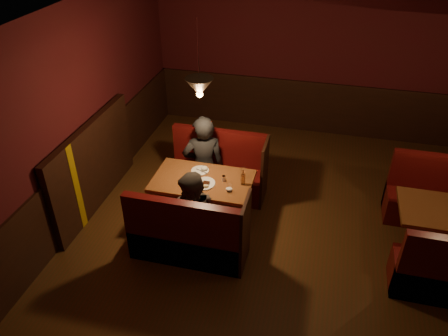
% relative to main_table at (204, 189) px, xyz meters
% --- Properties ---
extents(room, '(6.02, 7.02, 2.92)m').
position_rel_main_table_xyz_m(room, '(0.97, -0.31, 0.50)').
color(room, '#5B2D15').
rests_on(room, ground).
extents(main_table, '(1.34, 0.81, 0.94)m').
position_rel_main_table_xyz_m(main_table, '(0.00, 0.00, 0.00)').
color(main_table, '#5D2B0F').
rests_on(main_table, ground).
extents(main_bench_far, '(1.47, 0.53, 1.01)m').
position_rel_main_table_xyz_m(main_bench_far, '(0.01, 0.76, -0.23)').
color(main_bench_far, '#510606').
rests_on(main_bench_far, ground).
extents(main_bench_near, '(1.47, 0.53, 1.01)m').
position_rel_main_table_xyz_m(main_bench_near, '(0.01, -0.76, -0.23)').
color(main_bench_near, '#510606').
rests_on(main_bench_near, ground).
extents(second_table, '(1.24, 0.79, 0.70)m').
position_rel_main_table_xyz_m(second_table, '(3.15, 0.11, -0.03)').
color(second_table, '#5D2B0F').
rests_on(second_table, ground).
extents(second_bench_far, '(1.37, 0.51, 0.98)m').
position_rel_main_table_xyz_m(second_bench_far, '(3.18, 0.85, -0.24)').
color(second_bench_far, '#510606').
rests_on(second_bench_far, ground).
extents(diner_a, '(0.72, 0.60, 1.70)m').
position_rel_main_table_xyz_m(diner_a, '(-0.18, 0.60, 0.30)').
color(diner_a, black).
rests_on(diner_a, ground).
extents(diner_b, '(0.80, 0.66, 1.50)m').
position_rel_main_table_xyz_m(diner_b, '(0.05, -0.56, 0.20)').
color(diner_b, '#2F2825').
rests_on(diner_b, ground).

